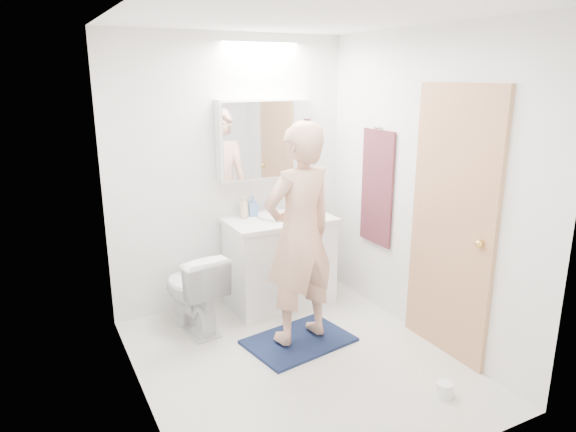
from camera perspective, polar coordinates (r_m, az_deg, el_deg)
floor at (r=3.97m, az=1.06°, el=-15.73°), size 2.50×2.50×0.00m
ceiling at (r=3.42m, az=1.28°, el=21.20°), size 2.50×2.50×0.00m
wall_back at (r=4.62m, az=-6.31°, el=4.66°), size 2.50×0.00×2.50m
wall_front at (r=2.53m, az=14.89°, el=-4.91°), size 2.50×0.00×2.50m
wall_left at (r=3.15m, az=-16.70°, el=-1.02°), size 0.00×2.50×2.50m
wall_right at (r=4.14m, az=14.69°, el=2.98°), size 0.00×2.50×2.50m
vanity_cabinet at (r=4.71m, az=-0.97°, el=-5.26°), size 0.90×0.55×0.78m
countertop at (r=4.59m, az=-0.99°, el=-0.46°), size 0.95×0.58×0.04m
sink_basin at (r=4.60m, az=-1.16°, el=0.05°), size 0.36×0.36×0.03m
faucet at (r=4.75m, az=-2.18°, el=1.34°), size 0.02×0.02×0.16m
medicine_cabinet at (r=4.62m, az=-2.57°, el=8.51°), size 0.88×0.14×0.70m
mirror_panel at (r=4.55m, az=-2.17°, el=8.41°), size 0.84×0.01×0.66m
toilet at (r=4.34m, az=-10.47°, el=-8.08°), size 0.48×0.72×0.68m
bath_rug at (r=4.21m, az=1.19°, el=-13.61°), size 0.88×0.67×0.02m
person at (r=3.86m, az=1.27°, el=-2.09°), size 0.67×0.50×1.69m
door at (r=3.93m, az=17.66°, el=-0.92°), size 0.04×0.80×2.00m
door_knob at (r=3.72m, az=20.40°, el=-2.89°), size 0.06×0.06×0.06m
towel at (r=4.55m, az=9.79°, el=3.09°), size 0.02×0.42×1.00m
towel_hook at (r=4.47m, az=9.96°, el=9.61°), size 0.07×0.02×0.02m
soap_bottle_a at (r=4.58m, az=-4.88°, el=1.00°), size 0.11×0.11×0.20m
soap_bottle_b at (r=4.64m, az=-3.90°, el=1.14°), size 0.09×0.10×0.18m
toothbrush_cup at (r=4.82m, az=1.00°, el=1.15°), size 0.12×0.12×0.09m
toilet_paper_roll at (r=3.73m, az=16.91°, el=-17.89°), size 0.11×0.11×0.10m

